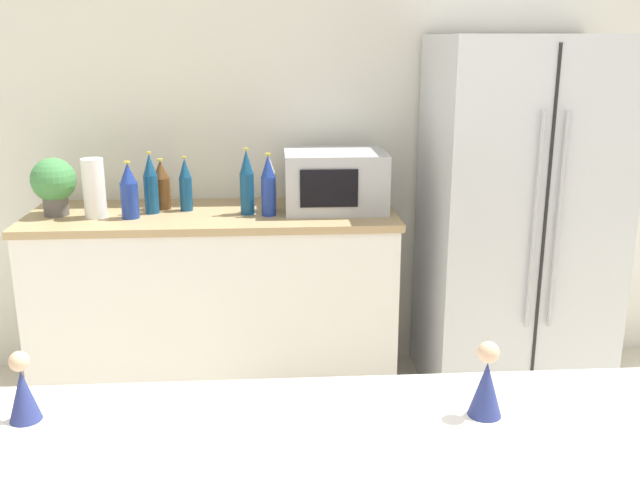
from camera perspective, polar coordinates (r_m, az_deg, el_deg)
The scene contains 15 objects.
wall_back at distance 3.68m, azimuth -1.55°, elevation 9.13°, with size 8.00×0.06×2.55m.
back_counter at distance 3.56m, azimuth -8.27°, elevation -4.87°, with size 1.74×0.63×0.91m.
refrigerator at distance 3.55m, azimuth 15.39°, elevation 1.51°, with size 0.83×0.75×1.72m.
potted_plant at distance 3.52m, azimuth -20.53°, elevation 4.29°, with size 0.20×0.20×0.27m.
paper_towel_roll at distance 3.42m, azimuth -17.63°, elevation 3.97°, with size 0.10×0.10×0.27m.
microwave at distance 3.42m, azimuth 1.21°, elevation 4.77°, with size 0.48×0.37×0.28m.
back_bottle_0 at distance 3.51m, azimuth -12.57°, elevation 4.30°, with size 0.08×0.08×0.24m.
back_bottle_1 at distance 3.36m, azimuth -15.03°, elevation 3.79°, with size 0.08×0.08×0.26m.
back_bottle_2 at distance 3.41m, azimuth -4.10°, elevation 4.55°, with size 0.07×0.07×0.28m.
back_bottle_3 at distance 3.30m, azimuth -4.16°, elevation 4.32°, with size 0.07×0.07×0.29m.
back_bottle_4 at distance 3.34m, azimuth -5.87°, elevation 4.57°, with size 0.07×0.07×0.31m.
back_bottle_5 at distance 3.46m, azimuth -10.70°, elevation 4.36°, with size 0.06×0.06×0.26m.
back_bottle_6 at distance 3.43m, azimuth -13.39°, elevation 4.37°, with size 0.07×0.07×0.29m.
wise_man_figurine_blue at distance 1.57m, azimuth 13.16°, elevation -11.16°, with size 0.07×0.07×0.17m.
wise_man_figurine_crimson at distance 1.63m, azimuth -22.68°, elevation -11.08°, with size 0.07×0.07×0.16m.
Camera 1 is at (-0.14, -0.92, 1.70)m, focal length 40.00 mm.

